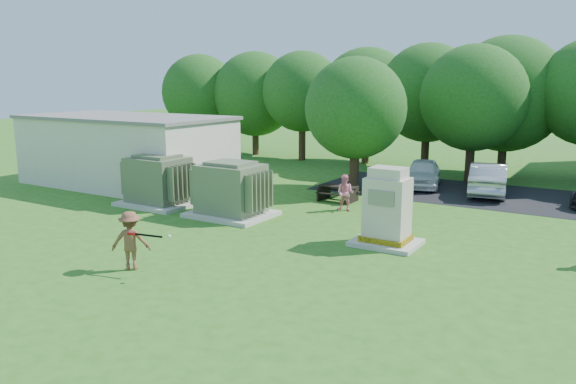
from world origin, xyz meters
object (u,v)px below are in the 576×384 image
Objects in this scene: generator_cabinet at (387,211)px; car_white at (423,173)px; transformer_left at (158,181)px; batter at (131,241)px; picnic_table at (338,191)px; transformer_right at (231,191)px; car_silver_a at (488,179)px; person_at_picnic at (345,193)px.

generator_cabinet reaches higher than car_white.
transformer_left is 8.03m from batter.
car_white is (2.01, 5.04, 0.25)m from picnic_table.
picnic_table is 10.74m from batter.
picnic_table is at bearing -128.17° from batter.
generator_cabinet is 10.21m from car_white.
batter is (1.35, -6.24, -0.17)m from transformer_right.
picnic_table is 6.97m from car_silver_a.
car_silver_a is (4.04, 6.23, 0.00)m from person_at_picnic.
transformer_left is 10.08m from generator_cabinet.
picnic_table is 1.07× the size of person_at_picnic.
transformer_left is at bearing 177.20° from generator_cabinet.
transformer_left reaches higher than person_at_picnic.
car_silver_a is at bearing -144.57° from batter.
transformer_right is at bearing -128.37° from car_white.
batter is at bearing -114.71° from car_white.
car_white is 3.09m from car_silver_a.
transformer_left is 14.37m from car_silver_a.
batter is at bearing -131.16° from generator_cabinet.
transformer_left is 0.69× the size of car_silver_a.
transformer_right is at bearing 41.22° from car_silver_a.
transformer_left is 7.44m from picnic_table.
generator_cabinet is 1.58× the size of picnic_table.
transformer_right reaches higher than picnic_table.
batter is at bearing -94.77° from picnic_table.
picnic_table is at bearing 63.32° from transformer_right.
car_silver_a is at bearing 51.49° from transformer_right.
batter is 0.37× the size of car_silver_a.
car_silver_a is (3.08, -0.28, 0.05)m from car_white.
batter reaches higher than car_white.
car_silver_a reaches higher than picnic_table.
batter is (-0.89, -10.69, 0.39)m from picnic_table.
batter is at bearing -106.93° from person_at_picnic.
transformer_left is 1.00× the size of transformer_right.
person_at_picnic is at bearing -112.63° from car_white.
transformer_right is 0.69× the size of car_silver_a.
transformer_right is 10.40m from car_white.
transformer_left is 2.09× the size of person_at_picnic.
car_white is at bearing 76.59° from person_at_picnic.
batter reaches higher than car_silver_a.
person_at_picnic is 7.43m from car_silver_a.
transformer_right is 6.39m from generator_cabinet.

